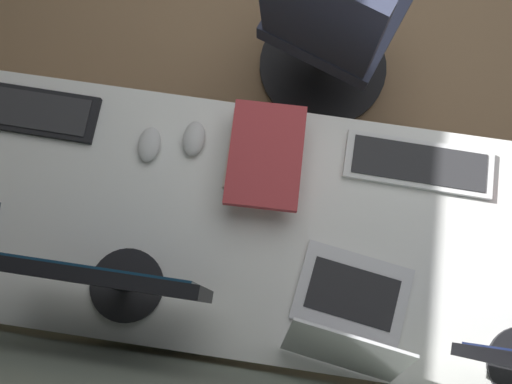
{
  "coord_description": "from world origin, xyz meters",
  "views": [
    {
      "loc": [
        0.34,
        1.77,
        2.18
      ],
      "look_at": [
        0.38,
        1.5,
        0.95
      ],
      "focal_mm": 36.82,
      "sensor_mm": 36.0,
      "label": 1
    }
  ],
  "objects_px": {
    "drawer_pedestal": "(188,242)",
    "mouse_main": "(149,144)",
    "laptop_left": "(349,316)",
    "mouse_spare": "(194,139)",
    "book_stack_near": "(264,155)",
    "office_chair": "(328,30)",
    "keyboard_spare": "(26,110)",
    "keyboard_main": "(419,164)",
    "monitor_primary": "(101,279)"
  },
  "relations": [
    {
      "from": "keyboard_main",
      "to": "mouse_spare",
      "type": "bearing_deg",
      "value": 1.74
    },
    {
      "from": "mouse_main",
      "to": "office_chair",
      "type": "bearing_deg",
      "value": -128.53
    },
    {
      "from": "keyboard_main",
      "to": "keyboard_spare",
      "type": "distance_m",
      "value": 1.15
    },
    {
      "from": "mouse_main",
      "to": "mouse_spare",
      "type": "bearing_deg",
      "value": -163.92
    },
    {
      "from": "laptop_left",
      "to": "keyboard_main",
      "type": "relative_size",
      "value": 0.8
    },
    {
      "from": "laptop_left",
      "to": "keyboard_spare",
      "type": "xyz_separation_m",
      "value": [
        0.99,
        -0.44,
        -0.04
      ]
    },
    {
      "from": "monitor_primary",
      "to": "laptop_left",
      "type": "xyz_separation_m",
      "value": [
        -0.6,
        -0.0,
        -0.2
      ]
    },
    {
      "from": "drawer_pedestal",
      "to": "keyboard_spare",
      "type": "bearing_deg",
      "value": -29.4
    },
    {
      "from": "drawer_pedestal",
      "to": "book_stack_near",
      "type": "distance_m",
      "value": 0.54
    },
    {
      "from": "laptop_left",
      "to": "mouse_main",
      "type": "xyz_separation_m",
      "value": [
        0.61,
        -0.39,
        -0.03
      ]
    },
    {
      "from": "drawer_pedestal",
      "to": "laptop_left",
      "type": "xyz_separation_m",
      "value": [
        -0.51,
        0.18,
        0.43
      ]
    },
    {
      "from": "mouse_main",
      "to": "book_stack_near",
      "type": "height_order",
      "value": "book_stack_near"
    },
    {
      "from": "drawer_pedestal",
      "to": "keyboard_main",
      "type": "distance_m",
      "value": 0.82
    },
    {
      "from": "drawer_pedestal",
      "to": "monitor_primary",
      "type": "height_order",
      "value": "monitor_primary"
    },
    {
      "from": "laptop_left",
      "to": "mouse_spare",
      "type": "relative_size",
      "value": 3.26
    },
    {
      "from": "drawer_pedestal",
      "to": "monitor_primary",
      "type": "distance_m",
      "value": 0.66
    },
    {
      "from": "keyboard_main",
      "to": "office_chair",
      "type": "xyz_separation_m",
      "value": [
        0.29,
        -0.55,
        -0.28
      ]
    },
    {
      "from": "monitor_primary",
      "to": "keyboard_spare",
      "type": "distance_m",
      "value": 0.64
    },
    {
      "from": "keyboard_spare",
      "to": "mouse_main",
      "type": "relative_size",
      "value": 4.06
    },
    {
      "from": "drawer_pedestal",
      "to": "mouse_main",
      "type": "relative_size",
      "value": 6.68
    },
    {
      "from": "keyboard_spare",
      "to": "book_stack_near",
      "type": "xyz_separation_m",
      "value": [
        -0.71,
        0.05,
        0.04
      ]
    },
    {
      "from": "laptop_left",
      "to": "mouse_spare",
      "type": "distance_m",
      "value": 0.65
    },
    {
      "from": "laptop_left",
      "to": "mouse_spare",
      "type": "xyz_separation_m",
      "value": [
        0.49,
        -0.43,
        -0.03
      ]
    },
    {
      "from": "mouse_main",
      "to": "keyboard_main",
      "type": "bearing_deg",
      "value": -175.89
    },
    {
      "from": "keyboard_spare",
      "to": "mouse_spare",
      "type": "distance_m",
      "value": 0.5
    },
    {
      "from": "laptop_left",
      "to": "book_stack_near",
      "type": "distance_m",
      "value": 0.49
    },
    {
      "from": "drawer_pedestal",
      "to": "mouse_spare",
      "type": "xyz_separation_m",
      "value": [
        -0.02,
        -0.25,
        0.4
      ]
    },
    {
      "from": "monitor_primary",
      "to": "mouse_spare",
      "type": "height_order",
      "value": "monitor_primary"
    },
    {
      "from": "monitor_primary",
      "to": "keyboard_main",
      "type": "xyz_separation_m",
      "value": [
        -0.76,
        -0.45,
        -0.24
      ]
    },
    {
      "from": "monitor_primary",
      "to": "laptop_left",
      "type": "distance_m",
      "value": 0.63
    },
    {
      "from": "monitor_primary",
      "to": "laptop_left",
      "type": "bearing_deg",
      "value": -179.55
    },
    {
      "from": "laptop_left",
      "to": "mouse_spare",
      "type": "bearing_deg",
      "value": -41.19
    },
    {
      "from": "monitor_primary",
      "to": "keyboard_main",
      "type": "distance_m",
      "value": 0.91
    },
    {
      "from": "mouse_main",
      "to": "book_stack_near",
      "type": "xyz_separation_m",
      "value": [
        -0.33,
        -0.01,
        0.03
      ]
    },
    {
      "from": "drawer_pedestal",
      "to": "mouse_main",
      "type": "height_order",
      "value": "mouse_main"
    },
    {
      "from": "monitor_primary",
      "to": "keyboard_main",
      "type": "relative_size",
      "value": 1.16
    },
    {
      "from": "keyboard_main",
      "to": "monitor_primary",
      "type": "bearing_deg",
      "value": 30.87
    },
    {
      "from": "monitor_primary",
      "to": "book_stack_near",
      "type": "relative_size",
      "value": 1.61
    },
    {
      "from": "keyboard_spare",
      "to": "office_chair",
      "type": "distance_m",
      "value": 1.06
    },
    {
      "from": "drawer_pedestal",
      "to": "office_chair",
      "type": "bearing_deg",
      "value": -114.96
    },
    {
      "from": "keyboard_spare",
      "to": "keyboard_main",
      "type": "bearing_deg",
      "value": -179.86
    },
    {
      "from": "drawer_pedestal",
      "to": "mouse_main",
      "type": "distance_m",
      "value": 0.47
    },
    {
      "from": "monitor_primary",
      "to": "mouse_spare",
      "type": "relative_size",
      "value": 4.7
    },
    {
      "from": "keyboard_main",
      "to": "mouse_spare",
      "type": "xyz_separation_m",
      "value": [
        0.65,
        0.02,
        0.01
      ]
    },
    {
      "from": "keyboard_main",
      "to": "mouse_main",
      "type": "bearing_deg",
      "value": 4.11
    },
    {
      "from": "laptop_left",
      "to": "office_chair",
      "type": "xyz_separation_m",
      "value": [
        0.13,
        -1.0,
        -0.32
      ]
    },
    {
      "from": "monitor_primary",
      "to": "keyboard_spare",
      "type": "xyz_separation_m",
      "value": [
        0.39,
        -0.45,
        -0.24
      ]
    },
    {
      "from": "mouse_main",
      "to": "book_stack_near",
      "type": "relative_size",
      "value": 0.34
    },
    {
      "from": "keyboard_main",
      "to": "book_stack_near",
      "type": "xyz_separation_m",
      "value": [
        0.44,
        0.05,
        0.04
      ]
    },
    {
      "from": "drawer_pedestal",
      "to": "monitor_primary",
      "type": "bearing_deg",
      "value": 64.46
    }
  ]
}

